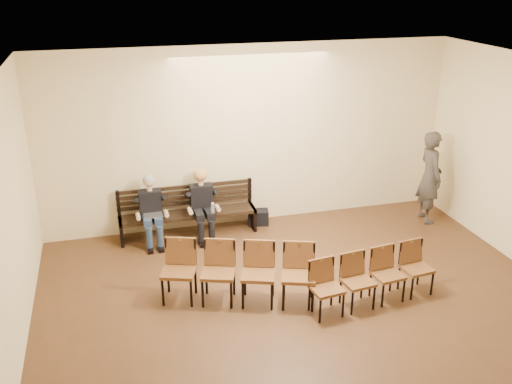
{
  "coord_description": "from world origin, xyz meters",
  "views": [
    {
      "loc": [
        -2.68,
        -5.2,
        4.83
      ],
      "look_at": [
        -0.14,
        4.05,
        0.98
      ],
      "focal_mm": 40.0,
      "sensor_mm": 36.0,
      "label": 1
    }
  ],
  "objects_px": {
    "bench": "(189,224)",
    "seated_man": "(151,212)",
    "passerby": "(431,170)",
    "chair_row_back": "(373,279)",
    "laptop": "(153,216)",
    "bag": "(258,217)",
    "seated_woman": "(202,206)",
    "water_bottle": "(213,214)",
    "chair_row_front": "(238,274)"
  },
  "relations": [
    {
      "from": "seated_woman",
      "to": "water_bottle",
      "type": "height_order",
      "value": "seated_woman"
    },
    {
      "from": "laptop",
      "to": "passerby",
      "type": "distance_m",
      "value": 5.43
    },
    {
      "from": "water_bottle",
      "to": "bench",
      "type": "bearing_deg",
      "value": 133.49
    },
    {
      "from": "seated_woman",
      "to": "water_bottle",
      "type": "distance_m",
      "value": 0.33
    },
    {
      "from": "bench",
      "to": "laptop",
      "type": "distance_m",
      "value": 0.79
    },
    {
      "from": "laptop",
      "to": "water_bottle",
      "type": "bearing_deg",
      "value": -21.3
    },
    {
      "from": "seated_woman",
      "to": "water_bottle",
      "type": "relative_size",
      "value": 5.64
    },
    {
      "from": "seated_woman",
      "to": "chair_row_back",
      "type": "height_order",
      "value": "seated_woman"
    },
    {
      "from": "bench",
      "to": "laptop",
      "type": "bearing_deg",
      "value": -159.59
    },
    {
      "from": "bench",
      "to": "water_bottle",
      "type": "relative_size",
      "value": 12.18
    },
    {
      "from": "laptop",
      "to": "water_bottle",
      "type": "relative_size",
      "value": 1.58
    },
    {
      "from": "seated_woman",
      "to": "chair_row_back",
      "type": "distance_m",
      "value": 3.63
    },
    {
      "from": "seated_woman",
      "to": "seated_man",
      "type": "bearing_deg",
      "value": 180.0
    },
    {
      "from": "bag",
      "to": "chair_row_back",
      "type": "relative_size",
      "value": 0.2
    },
    {
      "from": "seated_man",
      "to": "laptop",
      "type": "xyz_separation_m",
      "value": [
        0.02,
        -0.13,
        -0.04
      ]
    },
    {
      "from": "water_bottle",
      "to": "chair_row_back",
      "type": "distance_m",
      "value": 3.3
    },
    {
      "from": "seated_man",
      "to": "chair_row_front",
      "type": "distance_m",
      "value": 2.63
    },
    {
      "from": "laptop",
      "to": "chair_row_front",
      "type": "bearing_deg",
      "value": -77.81
    },
    {
      "from": "seated_man",
      "to": "water_bottle",
      "type": "height_order",
      "value": "seated_man"
    },
    {
      "from": "bench",
      "to": "passerby",
      "type": "height_order",
      "value": "passerby"
    },
    {
      "from": "passerby",
      "to": "seated_man",
      "type": "bearing_deg",
      "value": 90.84
    },
    {
      "from": "seated_man",
      "to": "laptop",
      "type": "bearing_deg",
      "value": -81.32
    },
    {
      "from": "bench",
      "to": "bag",
      "type": "distance_m",
      "value": 1.41
    },
    {
      "from": "laptop",
      "to": "bag",
      "type": "bearing_deg",
      "value": -2.66
    },
    {
      "from": "bench",
      "to": "seated_man",
      "type": "bearing_deg",
      "value": -170.12
    },
    {
      "from": "laptop",
      "to": "chair_row_back",
      "type": "xyz_separation_m",
      "value": [
        2.99,
        -2.85,
        -0.16
      ]
    },
    {
      "from": "seated_woman",
      "to": "passerby",
      "type": "bearing_deg",
      "value": -6.13
    },
    {
      "from": "bag",
      "to": "chair_row_front",
      "type": "height_order",
      "value": "chair_row_front"
    },
    {
      "from": "water_bottle",
      "to": "chair_row_back",
      "type": "bearing_deg",
      "value": -54.26
    },
    {
      "from": "chair_row_front",
      "to": "bench",
      "type": "bearing_deg",
      "value": 117.56
    },
    {
      "from": "bench",
      "to": "laptop",
      "type": "relative_size",
      "value": 7.73
    },
    {
      "from": "laptop",
      "to": "bag",
      "type": "distance_m",
      "value": 2.15
    },
    {
      "from": "laptop",
      "to": "passerby",
      "type": "bearing_deg",
      "value": -15.92
    },
    {
      "from": "bag",
      "to": "laptop",
      "type": "bearing_deg",
      "value": -170.46
    },
    {
      "from": "passerby",
      "to": "chair_row_back",
      "type": "bearing_deg",
      "value": 141.93
    },
    {
      "from": "water_bottle",
      "to": "passerby",
      "type": "relative_size",
      "value": 0.1
    },
    {
      "from": "laptop",
      "to": "bag",
      "type": "height_order",
      "value": "laptop"
    },
    {
      "from": "bench",
      "to": "passerby",
      "type": "bearing_deg",
      "value": -7.23
    },
    {
      "from": "chair_row_front",
      "to": "water_bottle",
      "type": "bearing_deg",
      "value": 108.42
    },
    {
      "from": "bench",
      "to": "seated_woman",
      "type": "relative_size",
      "value": 2.16
    },
    {
      "from": "water_bottle",
      "to": "bag",
      "type": "distance_m",
      "value": 1.21
    },
    {
      "from": "water_bottle",
      "to": "chair_row_back",
      "type": "relative_size",
      "value": 0.11
    },
    {
      "from": "seated_woman",
      "to": "passerby",
      "type": "relative_size",
      "value": 0.56
    },
    {
      "from": "bench",
      "to": "laptop",
      "type": "height_order",
      "value": "laptop"
    },
    {
      "from": "water_bottle",
      "to": "passerby",
      "type": "bearing_deg",
      "value": -2.38
    },
    {
      "from": "bench",
      "to": "water_bottle",
      "type": "height_order",
      "value": "water_bottle"
    },
    {
      "from": "bench",
      "to": "chair_row_back",
      "type": "bearing_deg",
      "value": -53.1
    },
    {
      "from": "chair_row_back",
      "to": "seated_woman",
      "type": "bearing_deg",
      "value": 117.78
    },
    {
      "from": "chair_row_back",
      "to": "water_bottle",
      "type": "bearing_deg",
      "value": 118.76
    },
    {
      "from": "bag",
      "to": "chair_row_back",
      "type": "distance_m",
      "value": 3.33
    }
  ]
}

